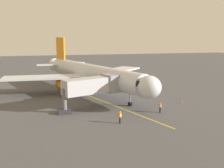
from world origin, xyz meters
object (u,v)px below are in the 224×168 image
object	(u,v)px
safety_cone_nose_right	(151,92)
safety_cone_wing_port	(182,101)
jet_bridge	(96,86)
airplane	(90,73)
ground_crew_wing_walker	(160,107)
safety_cone_nose_left	(90,103)
ground_crew_marshaller	(120,117)

from	to	relation	value
safety_cone_nose_right	safety_cone_wing_port	bearing A→B (deg)	107.20
jet_bridge	airplane	bearing A→B (deg)	-94.83
ground_crew_wing_walker	safety_cone_nose_left	size ratio (longest dim) A/B	3.11
airplane	safety_cone_nose_left	size ratio (longest dim) A/B	70.66
airplane	ground_crew_wing_walker	xyz separation A→B (m)	(-8.28, 17.73, -3.12)
airplane	jet_bridge	xyz separation A→B (m)	(1.05, 12.45, -0.24)
airplane	ground_crew_wing_walker	distance (m)	19.81
jet_bridge	safety_cone_wing_port	xyz separation A→B (m)	(-15.66, 0.72, -3.49)
jet_bridge	safety_cone_wing_port	size ratio (longest dim) A/B	20.54
airplane	safety_cone_nose_left	xyz separation A→B (m)	(1.61, 10.14, -3.73)
safety_cone_nose_left	safety_cone_wing_port	size ratio (longest dim) A/B	1.00
jet_bridge	ground_crew_wing_walker	world-z (taller)	jet_bridge
jet_bridge	safety_cone_nose_left	xyz separation A→B (m)	(0.56, -2.31, -3.49)
safety_cone_nose_right	safety_cone_wing_port	distance (m)	8.67
airplane	ground_crew_marshaller	world-z (taller)	airplane
safety_cone_wing_port	ground_crew_wing_walker	bearing A→B (deg)	35.80
jet_bridge	safety_cone_wing_port	distance (m)	16.06
ground_crew_wing_walker	safety_cone_nose_right	size ratio (longest dim) A/B	3.11
safety_cone_wing_port	ground_crew_marshaller	bearing A→B (deg)	29.87
safety_cone_nose_right	safety_cone_nose_left	bearing A→B (deg)	21.03
ground_crew_marshaller	safety_cone_wing_port	world-z (taller)	ground_crew_marshaller
jet_bridge	ground_crew_wing_walker	distance (m)	11.10
airplane	safety_cone_nose_right	size ratio (longest dim) A/B	70.66
airplane	ground_crew_wing_walker	size ratio (longest dim) A/B	22.73
ground_crew_marshaller	safety_cone_wing_port	bearing A→B (deg)	-150.13
airplane	ground_crew_marshaller	bearing A→B (deg)	92.15
safety_cone_nose_left	jet_bridge	bearing A→B (deg)	103.66
jet_bridge	safety_cone_nose_left	size ratio (longest dim) A/B	20.54
airplane	safety_cone_nose_right	world-z (taller)	airplane
ground_crew_wing_walker	safety_cone_nose_left	bearing A→B (deg)	-37.50
jet_bridge	safety_cone_wing_port	bearing A→B (deg)	177.38
ground_crew_marshaller	safety_cone_nose_right	size ratio (longest dim) A/B	3.11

